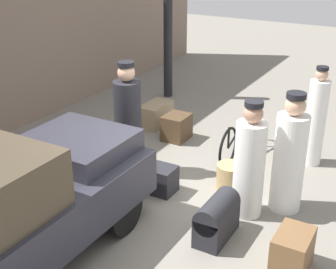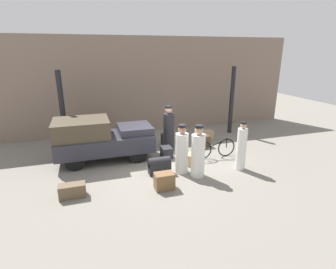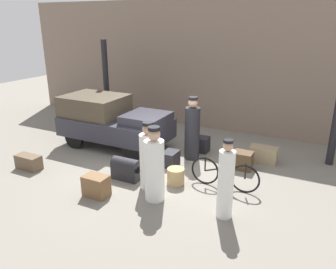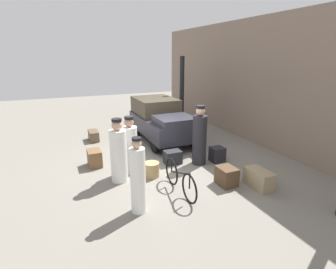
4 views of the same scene
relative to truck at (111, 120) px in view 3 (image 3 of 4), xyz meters
name	(u,v)px [view 3 (image 3 of 4)]	position (x,y,z in m)	size (l,w,h in m)	color
ground_plane	(158,169)	(2.15, -0.92, -0.85)	(30.00, 30.00, 0.00)	gray
station_building_facade	(213,66)	(2.15, 3.15, 1.40)	(16.00, 0.15, 4.50)	gray
canopy_pillar_left	(106,85)	(-1.27, 1.52, 0.74)	(0.20, 0.20, 3.17)	black
truck	(111,120)	(0.00, 0.00, 0.00)	(3.43, 1.63, 1.56)	black
bicycle	(224,174)	(4.05, -1.15, -0.49)	(1.67, 0.04, 0.74)	black
wicker_basket	(176,176)	(2.94, -1.46, -0.65)	(0.42, 0.42, 0.40)	tan
porter_carrying_trunk	(192,131)	(2.67, 0.18, -0.02)	(0.42, 0.42, 1.81)	#232328
conductor_in_dark_uniform	(154,168)	(2.83, -2.32, -0.08)	(0.43, 0.43, 1.69)	white
porter_lifting_near_truck	(148,159)	(2.44, -1.91, -0.11)	(0.41, 0.41, 1.63)	white
porter_with_bicycle	(226,182)	(4.41, -2.29, -0.08)	(0.32, 0.32, 1.66)	white
suitcase_small_leather	(96,186)	(1.58, -2.79, -0.60)	(0.56, 0.38, 0.49)	brown
trunk_large_brown	(202,144)	(2.75, 0.78, -0.61)	(0.38, 0.41, 0.46)	#232328
trunk_umber_medium	(29,162)	(-0.95, -2.45, -0.66)	(0.71, 0.34, 0.38)	brown
trunk_wicker_pale	(263,155)	(4.57, 0.82, -0.62)	(0.75, 0.41, 0.45)	#9E8966
suitcase_tan_flat	(170,159)	(2.35, -0.56, -0.64)	(0.37, 0.51, 0.40)	#232328
suitcase_black_upright	(242,160)	(4.15, 0.13, -0.61)	(0.51, 0.42, 0.47)	#4C3823
trunk_barrel_dark	(126,168)	(1.72, -1.79, -0.56)	(0.71, 0.34, 0.56)	#232328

